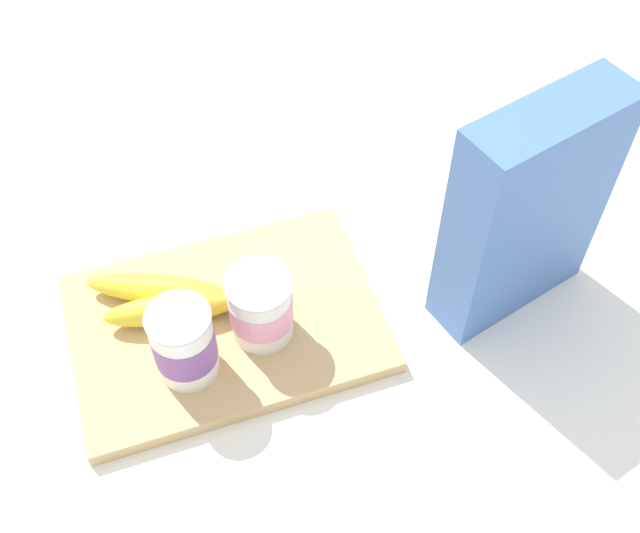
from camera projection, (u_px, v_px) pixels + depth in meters
ground_plane at (226, 328)px, 0.93m from camera, size 2.40×2.40×0.00m
cutting_board at (226, 323)px, 0.92m from camera, size 0.36×0.25×0.02m
cereal_box at (526, 212)px, 0.85m from camera, size 0.20×0.11×0.29m
yogurt_cup_front at (261, 307)px, 0.87m from camera, size 0.08×0.08×0.09m
yogurt_cup_back at (184, 343)px, 0.84m from camera, size 0.07×0.07×0.10m
banana_bunch at (170, 299)px, 0.91m from camera, size 0.18×0.12×0.04m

